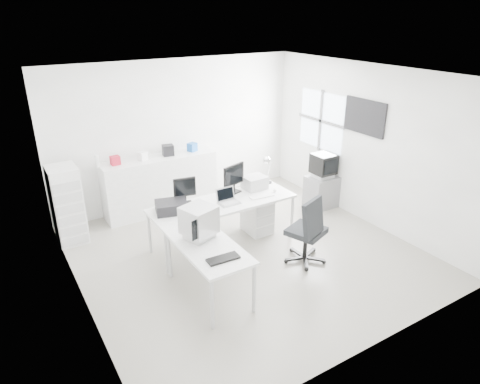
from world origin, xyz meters
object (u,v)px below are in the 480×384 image
office_chair (306,228)px  tv_cabinet (321,192)px  filing_cabinet (67,205)px  inkjet_printer (171,207)px  main_desk (224,223)px  side_desk (209,270)px  laptop (229,197)px  drawer_pedestal (257,216)px  crt_monitor (199,224)px  crt_tv (323,166)px  laser_printer (255,182)px  lcd_monitor_large (234,179)px  lcd_monitor_small (185,191)px  sideboard (160,184)px

office_chair → tv_cabinet: bearing=20.9°
filing_cabinet → inkjet_printer: bearing=-45.7°
main_desk → tv_cabinet: size_ratio=3.87×
side_desk → tv_cabinet: bearing=23.0°
inkjet_printer → office_chair: (1.65, -1.23, -0.27)m
main_desk → laptop: laptop is taller
drawer_pedestal → crt_monitor: crt_monitor is taller
side_desk → crt_tv: 3.52m
laser_printer → crt_monitor: 1.93m
lcd_monitor_large → crt_monitor: 1.63m
side_desk → lcd_monitor_large: lcd_monitor_large is taller
crt_monitor → office_chair: size_ratio=0.37×
lcd_monitor_small → laser_printer: 1.31m
inkjet_printer → laptop: size_ratio=1.44×
inkjet_printer → crt_monitor: size_ratio=1.11×
office_chair → sideboard: office_chair is taller
crt_tv → sideboard: (-2.75, 1.49, -0.31)m
tv_cabinet → office_chair: bearing=-138.2°
main_desk → inkjet_printer: (-0.85, 0.10, 0.46)m
drawer_pedestal → inkjet_printer: (-1.55, 0.05, 0.53)m
drawer_pedestal → inkjet_printer: size_ratio=1.27×
filing_cabinet → lcd_monitor_small: bearing=-36.4°
sideboard → main_desk: bearing=-77.5°
drawer_pedestal → sideboard: (-1.09, 1.70, 0.24)m
inkjet_printer → lcd_monitor_large: (1.20, 0.15, 0.16)m
drawer_pedestal → crt_monitor: bearing=-149.9°
laptop → tv_cabinet: size_ratio=0.53×
main_desk → lcd_monitor_small: (-0.55, 0.25, 0.60)m
inkjet_printer → drawer_pedestal: bearing=13.5°
inkjet_printer → filing_cabinet: size_ratio=0.36×
lcd_monitor_small → inkjet_printer: bearing=-144.0°
filing_cabinet → lcd_monitor_large: bearing=-25.2°
lcd_monitor_small → filing_cabinet: size_ratio=0.34×
tv_cabinet → filing_cabinet: 4.66m
inkjet_printer → lcd_monitor_large: size_ratio=0.97×
inkjet_printer → crt_monitor: crt_monitor is taller
office_chair → tv_cabinet: (1.56, 1.40, -0.26)m
inkjet_printer → lcd_monitor_large: lcd_monitor_large is taller
laptop → crt_tv: (2.31, 0.36, -0.01)m
lcd_monitor_large → laser_printer: bearing=-21.9°
lcd_monitor_small → laser_printer: size_ratio=1.17×
lcd_monitor_small → sideboard: (0.16, 1.50, -0.43)m
lcd_monitor_small → tv_cabinet: bearing=9.7°
side_desk → office_chair: office_chair is taller
laser_printer → crt_tv: 1.61m
laser_printer → office_chair: office_chair is taller
laptop → tv_cabinet: bearing=7.5°
side_desk → filing_cabinet: size_ratio=1.07×
side_desk → drawer_pedestal: bearing=36.6°
inkjet_printer → office_chair: office_chair is taller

